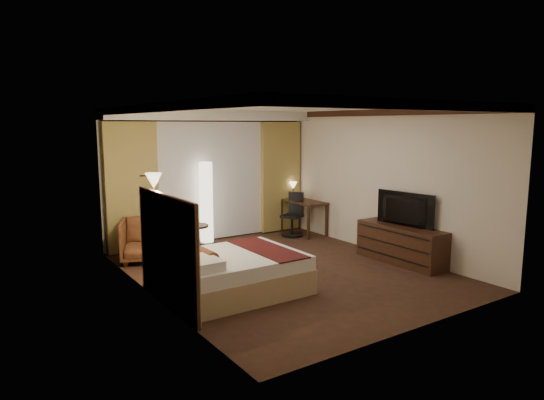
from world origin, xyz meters
TOP-DOWN VIEW (x-y plane):
  - floor at (0.00, 0.00)m, footprint 4.50×5.50m
  - ceiling at (0.00, 0.00)m, footprint 4.50×5.50m
  - back_wall at (0.00, 2.75)m, footprint 4.50×0.02m
  - left_wall at (-2.25, 0.00)m, footprint 0.02×5.50m
  - right_wall at (2.25, 0.00)m, footprint 0.02×5.50m
  - crown_molding at (0.00, 0.00)m, footprint 4.50×5.50m
  - soffit at (0.00, 2.50)m, footprint 4.50×0.50m
  - curtain_sheer at (0.00, 2.67)m, footprint 2.48×0.04m
  - curtain_left_drape at (-1.70, 2.61)m, footprint 1.00×0.14m
  - curtain_right_drape at (1.70, 2.61)m, footprint 1.00×0.14m
  - wall_sconce at (-2.09, 0.34)m, footprint 0.24×0.24m
  - bed at (-1.22, -0.41)m, footprint 1.93×1.51m
  - headboard at (-2.20, -0.41)m, footprint 0.12×1.81m
  - armchair at (-1.72, 1.88)m, footprint 1.06×1.03m
  - side_table at (-0.74, 1.91)m, footprint 0.49×0.49m
  - floor_lamp at (-0.25, 2.43)m, footprint 0.36×0.36m
  - desk at (1.95, 2.06)m, footprint 0.55×1.10m
  - desk_lamp at (1.95, 2.46)m, footprint 0.18×0.18m
  - office_chair at (1.60, 2.01)m, footprint 0.62×0.62m
  - dresser at (2.00, -0.71)m, footprint 0.50×1.70m
  - television at (1.97, -0.71)m, footprint 0.78×1.20m

SIDE VIEW (x-z plane):
  - floor at x=0.00m, z-range -0.01..0.01m
  - side_table at x=-0.74m, z-range 0.00..0.54m
  - bed at x=-1.22m, z-range 0.00..0.57m
  - dresser at x=2.00m, z-range 0.00..0.66m
  - desk at x=1.95m, z-range 0.00..0.75m
  - armchair at x=-1.72m, z-range 0.00..0.85m
  - office_chair at x=1.60m, z-range 0.00..0.96m
  - headboard at x=-2.20m, z-range 0.00..1.50m
  - floor_lamp at x=-0.25m, z-range 0.00..1.69m
  - desk_lamp at x=1.95m, z-range 0.75..1.09m
  - television at x=1.97m, z-range 0.91..1.06m
  - curtain_sheer at x=0.00m, z-range 0.02..2.48m
  - curtain_left_drape at x=-1.70m, z-range 0.02..2.48m
  - curtain_right_drape at x=1.70m, z-range 0.02..2.48m
  - back_wall at x=0.00m, z-range 0.00..2.70m
  - left_wall at x=-2.25m, z-range 0.00..2.70m
  - right_wall at x=2.25m, z-range 0.00..2.70m
  - wall_sconce at x=-2.09m, z-range 1.50..1.74m
  - soffit at x=0.00m, z-range 2.50..2.70m
  - crown_molding at x=0.00m, z-range 2.58..2.70m
  - ceiling at x=0.00m, z-range 2.70..2.71m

